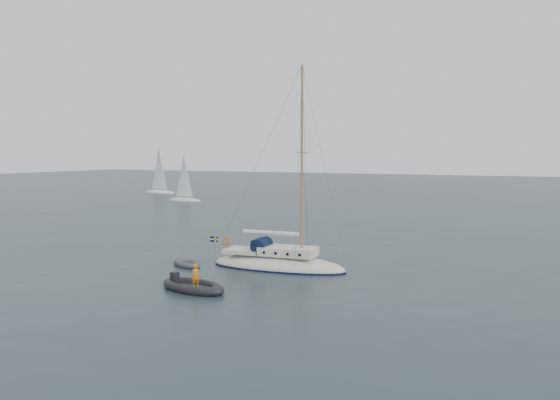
% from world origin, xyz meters
% --- Properties ---
extents(ground, '(300.00, 300.00, 0.00)m').
position_xyz_m(ground, '(0.00, 0.00, 0.00)').
color(ground, black).
rests_on(ground, ground).
extents(sailboat, '(8.89, 2.66, 12.65)m').
position_xyz_m(sailboat, '(-2.38, 1.79, 0.96)').
color(sailboat, beige).
rests_on(sailboat, ground).
extents(dinghy, '(2.46, 1.11, 0.35)m').
position_xyz_m(dinghy, '(-7.79, -0.01, 0.15)').
color(dinghy, '#4A4A4F').
rests_on(dinghy, ground).
extents(rib, '(3.99, 1.81, 1.40)m').
position_xyz_m(rib, '(-4.08, -4.83, 0.23)').
color(rib, black).
rests_on(rib, ground).
extents(distant_yacht_c, '(5.40, 2.88, 7.15)m').
position_xyz_m(distant_yacht_c, '(-34.64, 38.06, 3.06)').
color(distant_yacht_c, silver).
rests_on(distant_yacht_c, ground).
extents(distant_yacht_a, '(6.39, 3.41, 8.46)m').
position_xyz_m(distant_yacht_a, '(-47.49, 48.98, 3.62)').
color(distant_yacht_a, silver).
rests_on(distant_yacht_a, ground).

